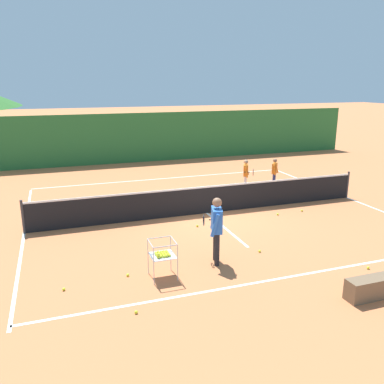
# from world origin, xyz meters

# --- Properties ---
(ground_plane) EXTENTS (120.00, 120.00, 0.00)m
(ground_plane) POSITION_xyz_m (0.00, 0.00, 0.00)
(ground_plane) COLOR #C67042
(line_baseline_near) EXTENTS (11.86, 0.08, 0.01)m
(line_baseline_near) POSITION_xyz_m (0.00, -5.06, 0.00)
(line_baseline_near) COLOR white
(line_baseline_near) RESTS_ON ground
(line_baseline_far) EXTENTS (11.86, 0.08, 0.01)m
(line_baseline_far) POSITION_xyz_m (0.00, 5.47, 0.00)
(line_baseline_far) COLOR white
(line_baseline_far) RESTS_ON ground
(line_sideline_west) EXTENTS (0.08, 10.53, 0.01)m
(line_sideline_west) POSITION_xyz_m (-5.93, 0.00, 0.00)
(line_sideline_west) COLOR white
(line_sideline_west) RESTS_ON ground
(line_sideline_east) EXTENTS (0.08, 10.53, 0.01)m
(line_sideline_east) POSITION_xyz_m (5.93, 0.00, 0.00)
(line_sideline_east) COLOR white
(line_sideline_east) RESTS_ON ground
(line_service_center) EXTENTS (0.08, 6.36, 0.01)m
(line_service_center) POSITION_xyz_m (0.00, 0.00, 0.00)
(line_service_center) COLOR white
(line_service_center) RESTS_ON ground
(tennis_net) EXTENTS (11.91, 0.08, 1.05)m
(tennis_net) POSITION_xyz_m (0.00, 0.00, 0.50)
(tennis_net) COLOR #333338
(tennis_net) RESTS_ON ground
(instructor) EXTENTS (0.45, 0.84, 1.71)m
(instructor) POSITION_xyz_m (-1.22, -3.76, 1.03)
(instructor) COLOR black
(instructor) RESTS_ON ground
(student_0) EXTENTS (0.41, 0.72, 1.33)m
(student_0) POSITION_xyz_m (2.58, 2.20, 0.80)
(student_0) COLOR silver
(student_0) RESTS_ON ground
(student_1) EXTENTS (0.45, 0.46, 1.26)m
(student_1) POSITION_xyz_m (4.02, 2.34, 0.76)
(student_1) COLOR navy
(student_1) RESTS_ON ground
(ball_cart) EXTENTS (0.58, 0.58, 0.90)m
(ball_cart) POSITION_xyz_m (-2.69, -4.09, 0.58)
(ball_cart) COLOR #B7B7BC
(ball_cart) RESTS_ON ground
(tennis_ball_0) EXTENTS (0.07, 0.07, 0.07)m
(tennis_ball_0) POSITION_xyz_m (2.17, -5.34, 0.03)
(tennis_ball_0) COLOR yellow
(tennis_ball_0) RESTS_ON ground
(tennis_ball_1) EXTENTS (0.07, 0.07, 0.07)m
(tennis_ball_1) POSITION_xyz_m (-0.78, -1.18, 0.03)
(tennis_ball_1) COLOR yellow
(tennis_ball_1) RESTS_ON ground
(tennis_ball_2) EXTENTS (0.07, 0.07, 0.07)m
(tennis_ball_2) POSITION_xyz_m (0.14, -3.57, 0.03)
(tennis_ball_2) COLOR yellow
(tennis_ball_2) RESTS_ON ground
(tennis_ball_3) EXTENTS (0.07, 0.07, 0.07)m
(tennis_ball_3) POSITION_xyz_m (-3.47, -3.78, 0.03)
(tennis_ball_3) COLOR yellow
(tennis_ball_3) RESTS_ON ground
(tennis_ball_4) EXTENTS (0.07, 0.07, 0.07)m
(tennis_ball_4) POSITION_xyz_m (-2.67, -2.79, 0.03)
(tennis_ball_4) COLOR yellow
(tennis_ball_4) RESTS_ON ground
(tennis_ball_6) EXTENTS (0.07, 0.07, 0.07)m
(tennis_ball_6) POSITION_xyz_m (-4.92, -3.99, 0.03)
(tennis_ball_6) COLOR yellow
(tennis_ball_6) RESTS_ON ground
(tennis_ball_8) EXTENTS (0.07, 0.07, 0.07)m
(tennis_ball_8) POSITION_xyz_m (3.24, -0.93, 0.03)
(tennis_ball_8) COLOR yellow
(tennis_ball_8) RESTS_ON ground
(tennis_ball_9) EXTENTS (0.07, 0.07, 0.07)m
(tennis_ball_9) POSITION_xyz_m (-3.60, -5.41, 0.03)
(tennis_ball_9) COLOR yellow
(tennis_ball_9) RESTS_ON ground
(tennis_ball_11) EXTENTS (0.07, 0.07, 0.07)m
(tennis_ball_11) POSITION_xyz_m (2.22, -1.01, 0.03)
(tennis_ball_11) COLOR yellow
(tennis_ball_11) RESTS_ON ground
(windscreen_fence) EXTENTS (26.09, 0.08, 2.75)m
(windscreen_fence) POSITION_xyz_m (0.00, 9.83, 1.38)
(windscreen_fence) COLOR #286B33
(windscreen_fence) RESTS_ON ground
(courtside_bench) EXTENTS (1.50, 0.36, 0.46)m
(courtside_bench) POSITION_xyz_m (1.41, -6.43, 0.23)
(courtside_bench) COLOR brown
(courtside_bench) RESTS_ON ground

